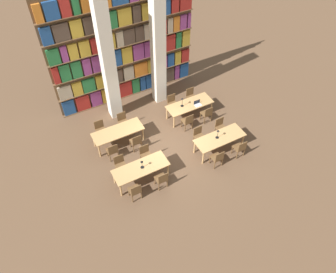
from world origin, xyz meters
TOP-DOWN VIEW (x-y plane):
  - ground_plane at (0.00, 0.00)m, footprint 40.00×40.00m
  - bookshelf_bank at (0.00, 3.93)m, footprint 6.81×0.35m
  - pillar_left at (-1.16, 2.91)m, footprint 0.52×0.52m
  - pillar_center at (1.16, 2.91)m, footprint 0.52×0.52m
  - reading_table_0 at (-1.70, -1.10)m, footprint 2.14×0.81m
  - chair_0 at (-2.27, -1.79)m, footprint 0.42×0.40m
  - chair_1 at (-2.27, -0.40)m, footprint 0.42×0.40m
  - chair_2 at (-1.18, -1.79)m, footprint 0.42×0.40m
  - chair_3 at (-1.18, -0.40)m, footprint 0.42×0.40m
  - desk_lamp_0 at (-1.65, -1.12)m, footprint 0.14×0.14m
  - reading_table_1 at (1.81, -1.24)m, footprint 2.14×0.81m
  - chair_4 at (1.25, -1.93)m, footprint 0.42×0.40m
  - chair_5 at (1.25, -0.55)m, footprint 0.42×0.40m
  - chair_6 at (2.35, -1.93)m, footprint 0.42×0.40m
  - chair_7 at (2.35, -0.55)m, footprint 0.42×0.40m
  - desk_lamp_1 at (1.70, -1.19)m, footprint 0.14×0.14m
  - reading_table_2 at (-1.72, 1.10)m, footprint 2.14×0.81m
  - chair_8 at (-2.27, 0.41)m, footprint 0.42×0.40m
  - chair_9 at (-2.27, 1.79)m, footprint 0.42×0.40m
  - chair_10 at (-1.22, 0.41)m, footprint 0.42×0.40m
  - chair_11 at (-1.22, 1.79)m, footprint 0.42×0.40m
  - reading_table_3 at (1.80, 1.13)m, footprint 2.14×0.81m
  - chair_12 at (1.29, 0.44)m, footprint 0.42×0.40m
  - chair_13 at (1.29, 1.82)m, footprint 0.42×0.40m
  - chair_14 at (2.30, 0.44)m, footprint 0.42×0.40m
  - chair_15 at (2.30, 1.82)m, footprint 0.42×0.40m
  - desk_lamp_2 at (1.42, 1.18)m, footprint 0.14×0.14m
  - laptop at (2.08, 0.92)m, footprint 0.32×0.22m

SIDE VIEW (x-z plane):
  - ground_plane at x=0.00m, z-range 0.00..0.00m
  - chair_0 at x=-2.27m, z-range 0.04..0.92m
  - chair_1 at x=-2.27m, z-range 0.04..0.92m
  - chair_2 at x=-1.18m, z-range 0.04..0.92m
  - chair_3 at x=-1.18m, z-range 0.04..0.92m
  - chair_4 at x=1.25m, z-range 0.04..0.92m
  - chair_5 at x=1.25m, z-range 0.04..0.92m
  - chair_6 at x=2.35m, z-range 0.04..0.92m
  - chair_7 at x=2.35m, z-range 0.04..0.92m
  - chair_8 at x=-2.27m, z-range 0.04..0.92m
  - chair_9 at x=-2.27m, z-range 0.04..0.92m
  - chair_10 at x=-1.22m, z-range 0.04..0.92m
  - chair_11 at x=-1.22m, z-range 0.04..0.92m
  - chair_12 at x=1.29m, z-range 0.04..0.92m
  - chair_13 at x=1.29m, z-range 0.04..0.92m
  - chair_14 at x=2.30m, z-range 0.04..0.92m
  - chair_15 at x=2.30m, z-range 0.04..0.92m
  - reading_table_0 at x=-1.70m, z-range 0.28..1.01m
  - reading_table_1 at x=1.81m, z-range 0.28..1.01m
  - reading_table_2 at x=-1.72m, z-range 0.28..1.01m
  - reading_table_3 at x=1.80m, z-range 0.28..1.01m
  - laptop at x=2.08m, z-range 0.66..0.87m
  - desk_lamp_0 at x=-1.65m, z-range 0.79..1.18m
  - desk_lamp_1 at x=1.70m, z-range 0.80..1.24m
  - desk_lamp_2 at x=1.42m, z-range 0.81..1.28m
  - bookshelf_bank at x=0.00m, z-range -0.10..5.40m
  - pillar_left at x=-1.16m, z-range 0.00..6.00m
  - pillar_center at x=1.16m, z-range 0.00..6.00m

